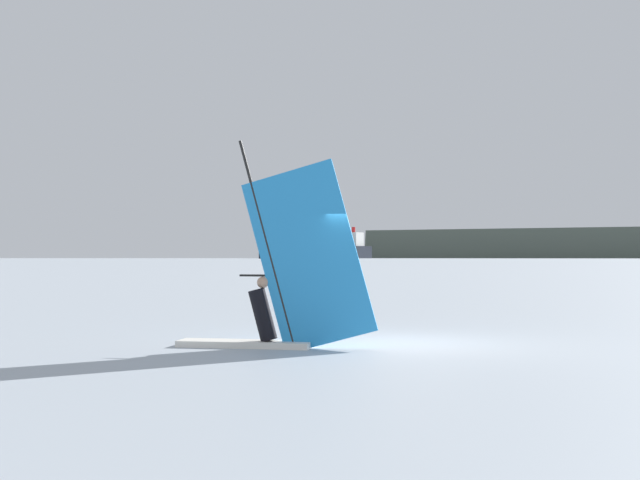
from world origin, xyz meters
The scene contains 4 objects.
ground_plane centered at (0.00, 0.00, 0.00)m, with size 4000.00×4000.00×0.00m, color #9EA8B2.
windsurfer centered at (-2.15, -0.94, 1.01)m, with size 3.81×0.79×4.03m.
cargo_ship centered at (-96.32, 796.62, 9.46)m, with size 99.33×164.35×34.39m.
distant_headland centered at (271.24, 1132.31, 17.48)m, with size 1206.78×472.73×34.97m, color #4C564C.
Camera 1 is at (0.38, -15.67, 1.70)m, focal length 44.69 mm.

